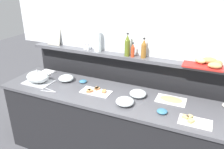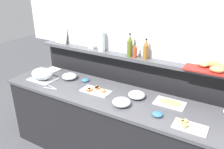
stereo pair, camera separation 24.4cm
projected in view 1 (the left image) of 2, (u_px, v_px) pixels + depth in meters
The scene contains 22 objects.
ground_plane at pixel (130, 131), 3.34m from camera, with size 12.00×12.00×0.00m, color #4C4C51.
buffet_counter at pixel (114, 129), 2.66m from camera, with size 2.69×0.66×0.89m.
back_ledge_unit at pixel (129, 95), 3.01m from camera, with size 2.72×0.22×1.22m.
sandwich_platter_rear at pixel (193, 121), 2.02m from camera, with size 0.29×0.16×0.04m.
sandwich_platter_side at pixel (96, 91), 2.55m from camera, with size 0.34×0.17×0.04m.
cold_cuts_platter at pixel (171, 100), 2.38m from camera, with size 0.31×0.19×0.02m.
serving_cloche at pixel (38, 77), 2.75m from camera, with size 0.34×0.24×0.17m.
glass_bowl_large at pixel (66, 78), 2.82m from camera, with size 0.19×0.19×0.08m.
glass_bowl_medium at pixel (125, 102), 2.29m from camera, with size 0.19×0.19×0.07m.
glass_bowl_small at pixel (138, 94), 2.45m from camera, with size 0.18×0.18×0.07m.
condiment_bowl_cream at pixel (162, 111), 2.16m from camera, with size 0.10×0.10×0.04m, color teal.
condiment_bowl_teal at pixel (83, 81), 2.78m from camera, with size 0.09×0.09×0.03m, color teal.
serving_tongs at pixel (50, 91), 2.57m from camera, with size 0.18×0.08×0.01m.
napkin_stack at pixel (46, 73), 3.04m from camera, with size 0.17×0.17×0.02m, color white.
olive_oil_bottle at pixel (127, 46), 2.65m from camera, with size 0.06×0.06×0.28m.
vinegar_bottle_amber at pixel (144, 49), 2.60m from camera, with size 0.06×0.06×0.24m.
hot_sauce_bottle at pixel (133, 51), 2.64m from camera, with size 0.04×0.04×0.18m.
salt_shaker at pixel (85, 46), 2.92m from camera, with size 0.03×0.03×0.09m.
pepper_shaker at pixel (88, 47), 2.90m from camera, with size 0.03×0.03×0.09m.
bread_basket at pixel (208, 63), 2.37m from camera, with size 0.40×0.28×0.08m.
framed_picture at pixel (54, 34), 3.10m from camera, with size 0.20×0.09×0.29m.
water_carafe at pixel (98, 42), 2.82m from camera, with size 0.09×0.09×0.25m, color silver.
Camera 1 is at (0.87, -2.01, 2.08)m, focal length 36.38 mm.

